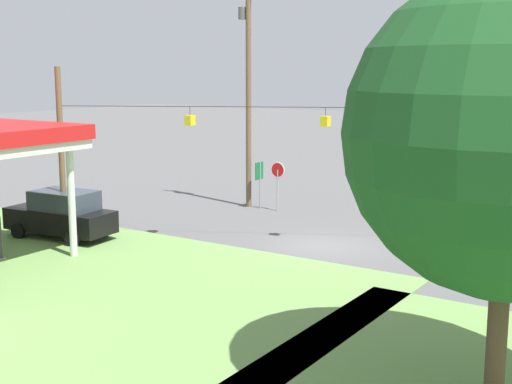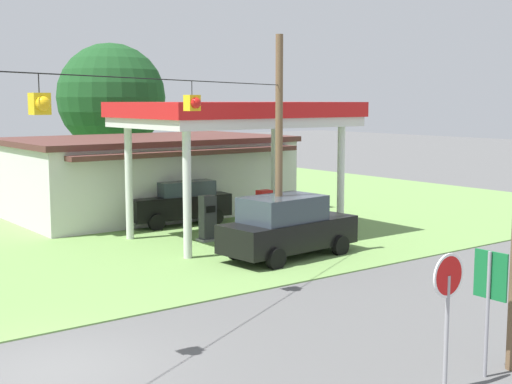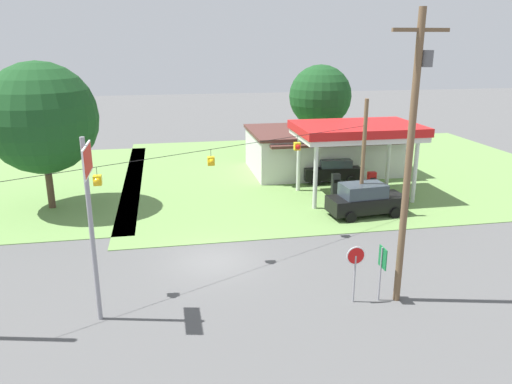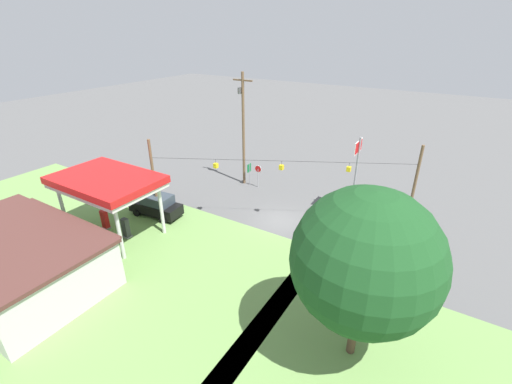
{
  "view_description": "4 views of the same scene",
  "coord_description": "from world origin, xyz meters",
  "px_view_note": "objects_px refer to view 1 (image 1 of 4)",
  "views": [
    {
      "loc": [
        -13.14,
        25.16,
        7.27
      ],
      "look_at": [
        1.86,
        2.18,
        2.39
      ],
      "focal_mm": 50.0,
      "sensor_mm": 36.0,
      "label": 1
    },
    {
      "loc": [
        -4.75,
        -12.82,
        5.16
      ],
      "look_at": [
        5.18,
        0.29,
        3.04
      ],
      "focal_mm": 50.0,
      "sensor_mm": 36.0,
      "label": 2
    },
    {
      "loc": [
        -2.1,
        -22.71,
        10.53
      ],
      "look_at": [
        2.79,
        3.48,
        2.37
      ],
      "focal_mm": 35.0,
      "sensor_mm": 36.0,
      "label": 3
    },
    {
      "loc": [
        -11.87,
        23.4,
        15.37
      ],
      "look_at": [
        2.24,
        0.34,
        2.43
      ],
      "focal_mm": 24.0,
      "sensor_mm": 36.0,
      "label": 4
    }
  ],
  "objects_px": {
    "route_sign": "(259,175)",
    "car_at_pumps_front": "(61,214)",
    "stop_sign_roadside": "(278,175)",
    "stop_sign_overhead": "(483,119)",
    "utility_pole_main": "(248,82)",
    "tree_west_verge": "(510,134)"
  },
  "relations": [
    {
      "from": "car_at_pumps_front",
      "to": "stop_sign_overhead",
      "type": "relative_size",
      "value": 0.68
    },
    {
      "from": "route_sign",
      "to": "tree_west_verge",
      "type": "bearing_deg",
      "value": 136.38
    },
    {
      "from": "utility_pole_main",
      "to": "stop_sign_roadside",
      "type": "bearing_deg",
      "value": 175.2
    },
    {
      "from": "stop_sign_roadside",
      "to": "stop_sign_overhead",
      "type": "xyz_separation_m",
      "value": [
        -10.22,
        0.56,
        3.28
      ]
    },
    {
      "from": "stop_sign_roadside",
      "to": "stop_sign_overhead",
      "type": "height_order",
      "value": "stop_sign_overhead"
    },
    {
      "from": "stop_sign_overhead",
      "to": "car_at_pumps_front",
      "type": "bearing_deg",
      "value": 32.53
    },
    {
      "from": "stop_sign_roadside",
      "to": "tree_west_verge",
      "type": "relative_size",
      "value": 0.27
    },
    {
      "from": "utility_pole_main",
      "to": "stop_sign_overhead",
      "type": "bearing_deg",
      "value": 176.59
    },
    {
      "from": "car_at_pumps_front",
      "to": "utility_pole_main",
      "type": "xyz_separation_m",
      "value": [
        -2.73,
        -10.19,
        5.43
      ]
    },
    {
      "from": "route_sign",
      "to": "utility_pole_main",
      "type": "distance_m",
      "value": 4.82
    },
    {
      "from": "car_at_pumps_front",
      "to": "tree_west_verge",
      "type": "bearing_deg",
      "value": 160.02
    },
    {
      "from": "car_at_pumps_front",
      "to": "stop_sign_roadside",
      "type": "relative_size",
      "value": 1.99
    },
    {
      "from": "stop_sign_roadside",
      "to": "route_sign",
      "type": "bearing_deg",
      "value": 176.61
    },
    {
      "from": "car_at_pumps_front",
      "to": "stop_sign_roadside",
      "type": "bearing_deg",
      "value": -120.01
    },
    {
      "from": "car_at_pumps_front",
      "to": "route_sign",
      "type": "xyz_separation_m",
      "value": [
        -3.5,
        -10.1,
        0.67
      ]
    },
    {
      "from": "route_sign",
      "to": "tree_west_verge",
      "type": "distance_m",
      "value": 22.46
    },
    {
      "from": "car_at_pumps_front",
      "to": "utility_pole_main",
      "type": "bearing_deg",
      "value": -110.22
    },
    {
      "from": "route_sign",
      "to": "car_at_pumps_front",
      "type": "bearing_deg",
      "value": 70.91
    },
    {
      "from": "car_at_pumps_front",
      "to": "route_sign",
      "type": "bearing_deg",
      "value": -114.33
    },
    {
      "from": "route_sign",
      "to": "utility_pole_main",
      "type": "relative_size",
      "value": 0.21
    },
    {
      "from": "car_at_pumps_front",
      "to": "stop_sign_roadside",
      "type": "xyz_separation_m",
      "value": [
        -4.63,
        -10.03,
        0.77
      ]
    },
    {
      "from": "car_at_pumps_front",
      "to": "stop_sign_overhead",
      "type": "xyz_separation_m",
      "value": [
        -14.85,
        -9.47,
        4.05
      ]
    }
  ]
}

